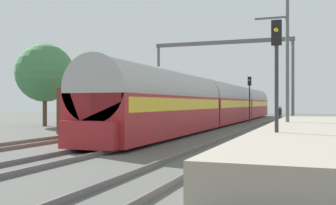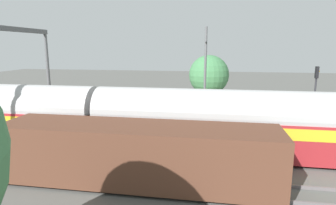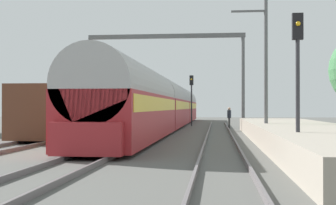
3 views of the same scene
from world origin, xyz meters
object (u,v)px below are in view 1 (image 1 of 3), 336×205
Objects in this scene: passenger_train at (224,103)px; person_crossing at (280,114)px; freight_car at (128,110)px; railway_signal_far at (250,93)px; railway_signal_near at (277,69)px; catenary_gantry at (222,64)px.

passenger_train is 5.39m from person_crossing.
railway_signal_far is at bearing 67.95° from freight_car.
passenger_train is at bearing 69.90° from freight_car.
railway_signal_near is 23.54m from catenary_gantry.
person_crossing is (5.27, -0.63, -0.94)m from passenger_train.
freight_car is at bearing 154.02° from person_crossing.
passenger_train is 3.81m from catenary_gantry.
freight_car is 14.93m from person_crossing.
railway_signal_near is 1.05× the size of railway_signal_far.
railway_signal_far is at bearing 66.68° from catenary_gantry.
person_crossing is at bearing 49.65° from freight_car.
person_crossing is at bearing -51.51° from railway_signal_far.
passenger_train is 3.73× the size of catenary_gantry.
passenger_train is 24.26m from railway_signal_near.
catenary_gantry is at bearing 107.29° from railway_signal_near.
railway_signal_near is at bearing -72.71° from catenary_gantry.
catenary_gantry reaches higher than railway_signal_near.
catenary_gantry is at bearing 68.47° from freight_car.
railway_signal_near is (11.35, -11.20, 1.70)m from freight_car.
freight_car is 12.70m from catenary_gantry.
railway_signal_near is 27.26m from railway_signal_far.
railway_signal_near reaches higher than person_crossing.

